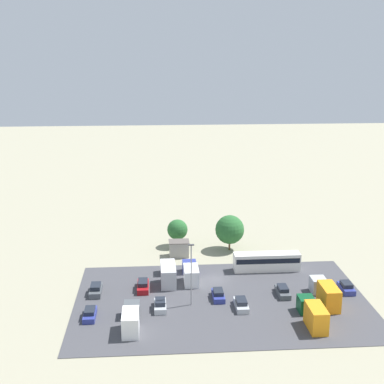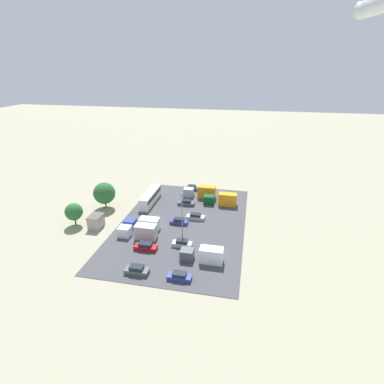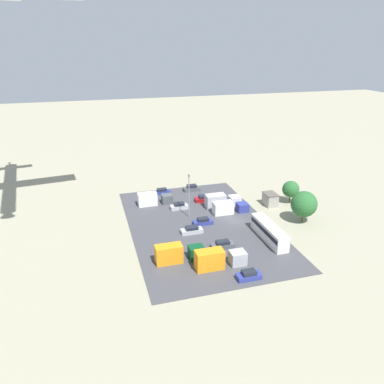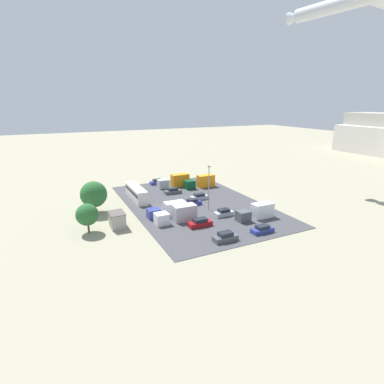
{
  "view_description": "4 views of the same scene",
  "coord_description": "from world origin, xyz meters",
  "views": [
    {
      "loc": [
        10.25,
        85.61,
        38.73
      ],
      "look_at": [
        6.03,
        26.55,
        23.0
      ],
      "focal_mm": 50.0,
      "sensor_mm": 36.0,
      "label": 1
    },
    {
      "loc": [
        62.51,
        23.29,
        35.87
      ],
      "look_at": [
        -3.83,
        9.77,
        6.9
      ],
      "focal_mm": 28.0,
      "sensor_mm": 36.0,
      "label": 2
    },
    {
      "loc": [
        -69.4,
        30.21,
        37.26
      ],
      "look_at": [
        2.16,
        9.41,
        7.24
      ],
      "focal_mm": 35.0,
      "sensor_mm": 36.0,
      "label": 3
    },
    {
      "loc": [
        61.05,
        -22.14,
        23.6
      ],
      "look_at": [
        3.3,
        5.94,
        4.25
      ],
      "focal_mm": 28.0,
      "sensor_mm": 36.0,
      "label": 4
    }
  ],
  "objects": [
    {
      "name": "parked_truck_0",
      "position": [
        -12.38,
        16.53,
        1.64
      ],
      "size": [
        2.34,
        8.97,
        3.42
      ],
      "rotation": [
        0.0,
        0.0,
        3.14
      ],
      "color": "#0C4723",
      "rests_on": "ground"
    },
    {
      "name": "parking_lot_surface",
      "position": [
        0.0,
        8.21,
        0.04
      ],
      "size": [
        46.59,
        29.93,
        0.08
      ],
      "color": "#424247",
      "rests_on": "ground"
    },
    {
      "name": "parked_car_2",
      "position": [
        20.26,
        4.24,
        0.77
      ],
      "size": [
        1.88,
        4.44,
        1.64
      ],
      "color": "#4C5156",
      "rests_on": "ground"
    },
    {
      "name": "light_pole_lot_centre",
      "position": [
        4.92,
        9.31,
        5.57
      ],
      "size": [
        0.9,
        0.28,
        10.1
      ],
      "color": "gray",
      "rests_on": "ground"
    },
    {
      "name": "parked_car_5",
      "position": [
        -21.07,
        6.21,
        0.73
      ],
      "size": [
        1.86,
        4.2,
        1.55
      ],
      "rotation": [
        0.0,
        0.0,
        3.14
      ],
      "color": "navy",
      "rests_on": "ground"
    },
    {
      "name": "parked_truck_3",
      "position": [
        4.36,
        -0.09,
        1.38
      ],
      "size": [
        2.45,
        8.45,
        2.83
      ],
      "rotation": [
        0.0,
        0.0,
        3.14
      ],
      "color": "navy",
      "rests_on": "ground"
    },
    {
      "name": "tree_near_shed",
      "position": [
        -4.4,
        -14.19,
        4.28
      ],
      "size": [
        5.75,
        5.75,
        7.16
      ],
      "color": "brown",
      "rests_on": "ground"
    },
    {
      "name": "parked_truck_2",
      "position": [
        -16.29,
        10.08,
        1.69
      ],
      "size": [
        2.42,
        9.27,
        3.52
      ],
      "rotation": [
        0.0,
        0.0,
        3.14
      ],
      "color": "#ADB2B7",
      "rests_on": "ground"
    },
    {
      "name": "tree_apron_mid",
      "position": [
        5.88,
        -16.97,
        3.58
      ],
      "size": [
        4.15,
        4.15,
        5.66
      ],
      "color": "brown",
      "rests_on": "ground"
    },
    {
      "name": "parked_car_3",
      "position": [
        0.44,
        7.41,
        0.7
      ],
      "size": [
        1.81,
        4.3,
        1.49
      ],
      "color": "navy",
      "rests_on": "ground"
    },
    {
      "name": "parked_car_4",
      "position": [
        12.56,
        3.2,
        0.75
      ],
      "size": [
        1.87,
        4.77,
        1.61
      ],
      "rotation": [
        0.0,
        0.0,
        3.14
      ],
      "color": "maroon",
      "rests_on": "ground"
    },
    {
      "name": "parked_car_0",
      "position": [
        9.79,
        10.39,
        0.73
      ],
      "size": [
        1.83,
        4.21,
        1.56
      ],
      "rotation": [
        0.0,
        0.0,
        3.14
      ],
      "color": "#ADB2B7",
      "rests_on": "ground"
    },
    {
      "name": "parked_car_7",
      "position": [
        -10.24,
        6.82,
        0.71
      ],
      "size": [
        1.76,
        4.54,
        1.51
      ],
      "rotation": [
        0.0,
        0.0,
        3.14
      ],
      "color": "#4C5156",
      "rests_on": "ground"
    },
    {
      "name": "parked_truck_4",
      "position": [
        8.26,
        0.38,
        1.57
      ],
      "size": [
        2.54,
        8.69,
        3.25
      ],
      "rotation": [
        0.0,
        0.0,
        3.14
      ],
      "color": "silver",
      "rests_on": "ground"
    },
    {
      "name": "bus",
      "position": [
        -9.67,
        -3.31,
        1.84
      ],
      "size": [
        11.97,
        2.59,
        3.27
      ],
      "rotation": [
        0.0,
        0.0,
        1.57
      ],
      "color": "silver",
      "rests_on": "ground"
    },
    {
      "name": "ground_plane",
      "position": [
        0.0,
        0.0,
        0.0
      ],
      "size": [
        400.0,
        400.0,
        0.0
      ],
      "primitive_type": "plane",
      "color": "gray"
    },
    {
      "name": "parked_car_1",
      "position": [
        20.31,
        12.36,
        0.68
      ],
      "size": [
        1.77,
        4.39,
        1.44
      ],
      "rotation": [
        0.0,
        0.0,
        3.14
      ],
      "color": "navy",
      "rests_on": "ground"
    },
    {
      "name": "parked_truck_1",
      "position": [
        14.05,
        15.89,
        1.5
      ],
      "size": [
        2.36,
        8.43,
        3.1
      ],
      "rotation": [
        0.0,
        0.0,
        3.14
      ],
      "color": "#4C5156",
      "rests_on": "ground"
    },
    {
      "name": "shed_building",
      "position": [
        5.84,
        -11.54,
        1.55
      ],
      "size": [
        3.93,
        2.92,
        3.08
      ],
      "color": "#9E998E",
      "rests_on": "ground"
    },
    {
      "name": "parked_car_6",
      "position": [
        -2.73,
        10.9,
        0.7
      ],
      "size": [
        1.87,
        4.58,
        1.49
      ],
      "rotation": [
        0.0,
        0.0,
        3.14
      ],
      "color": "#ADB2B7",
      "rests_on": "ground"
    }
  ]
}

